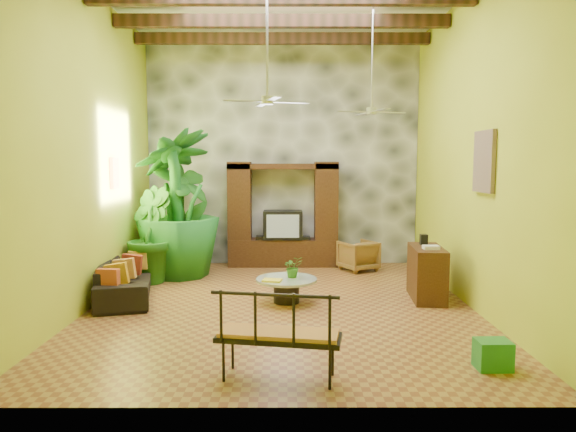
{
  "coord_description": "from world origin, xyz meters",
  "views": [
    {
      "loc": [
        0.09,
        -8.09,
        2.29
      ],
      "look_at": [
        0.11,
        0.2,
        1.42
      ],
      "focal_mm": 32.0,
      "sensor_mm": 36.0,
      "label": 1
    }
  ],
  "objects_px": {
    "wicker_armchair": "(358,256)",
    "tall_plant_a": "(184,214)",
    "ceiling_fan_back": "(372,100)",
    "tall_plant_c": "(178,204)",
    "green_bin": "(493,355)",
    "iron_bench": "(279,331)",
    "coffee_table": "(286,287)",
    "entertainment_center": "(283,223)",
    "tall_plant_b": "(148,234)",
    "side_console": "(427,273)",
    "sofa": "(125,280)",
    "ceiling_fan_front": "(267,86)"
  },
  "relations": [
    {
      "from": "wicker_armchair",
      "to": "tall_plant_a",
      "type": "height_order",
      "value": "tall_plant_a"
    },
    {
      "from": "ceiling_fan_back",
      "to": "tall_plant_c",
      "type": "distance_m",
      "value": 4.27
    },
    {
      "from": "tall_plant_c",
      "to": "green_bin",
      "type": "height_order",
      "value": "tall_plant_c"
    },
    {
      "from": "iron_bench",
      "to": "green_bin",
      "type": "xyz_separation_m",
      "value": [
        2.38,
        0.33,
        -0.39
      ]
    },
    {
      "from": "tall_plant_a",
      "to": "coffee_table",
      "type": "xyz_separation_m",
      "value": [
        2.13,
        -2.34,
        -0.96
      ]
    },
    {
      "from": "entertainment_center",
      "to": "tall_plant_b",
      "type": "xyz_separation_m",
      "value": [
        -2.56,
        -1.53,
        -0.05
      ]
    },
    {
      "from": "ceiling_fan_back",
      "to": "side_console",
      "type": "relative_size",
      "value": 1.69
    },
    {
      "from": "coffee_table",
      "to": "green_bin",
      "type": "relative_size",
      "value": 2.68
    },
    {
      "from": "wicker_armchair",
      "to": "iron_bench",
      "type": "distance_m",
      "value": 5.79
    },
    {
      "from": "coffee_table",
      "to": "tall_plant_b",
      "type": "bearing_deg",
      "value": 150.9
    },
    {
      "from": "sofa",
      "to": "wicker_armchair",
      "type": "xyz_separation_m",
      "value": [
        4.25,
        2.22,
        0.01
      ]
    },
    {
      "from": "ceiling_fan_front",
      "to": "tall_plant_a",
      "type": "relative_size",
      "value": 0.76
    },
    {
      "from": "wicker_armchair",
      "to": "sofa",
      "type": "bearing_deg",
      "value": -0.48
    },
    {
      "from": "ceiling_fan_back",
      "to": "tall_plant_b",
      "type": "bearing_deg",
      "value": 174.44
    },
    {
      "from": "coffee_table",
      "to": "side_console",
      "type": "height_order",
      "value": "side_console"
    },
    {
      "from": "ceiling_fan_back",
      "to": "green_bin",
      "type": "xyz_separation_m",
      "value": [
        0.78,
        -3.8,
        -3.24
      ]
    },
    {
      "from": "ceiling_fan_back",
      "to": "iron_bench",
      "type": "distance_m",
      "value": 5.26
    },
    {
      "from": "sofa",
      "to": "tall_plant_a",
      "type": "xyz_separation_m",
      "value": [
        0.6,
        2.06,
        0.91
      ]
    },
    {
      "from": "ceiling_fan_back",
      "to": "tall_plant_a",
      "type": "height_order",
      "value": "ceiling_fan_back"
    },
    {
      "from": "green_bin",
      "to": "tall_plant_b",
      "type": "bearing_deg",
      "value": 139.63
    },
    {
      "from": "ceiling_fan_back",
      "to": "wicker_armchair",
      "type": "xyz_separation_m",
      "value": [
        0.0,
        1.43,
        -3.08
      ]
    },
    {
      "from": "ceiling_fan_back",
      "to": "coffee_table",
      "type": "distance_m",
      "value": 3.65
    },
    {
      "from": "entertainment_center",
      "to": "tall_plant_b",
      "type": "distance_m",
      "value": 2.99
    },
    {
      "from": "sofa",
      "to": "tall_plant_c",
      "type": "relative_size",
      "value": 0.71
    },
    {
      "from": "wicker_armchair",
      "to": "tall_plant_c",
      "type": "height_order",
      "value": "tall_plant_c"
    },
    {
      "from": "wicker_armchair",
      "to": "iron_bench",
      "type": "xyz_separation_m",
      "value": [
        -1.6,
        -5.56,
        0.23
      ]
    },
    {
      "from": "iron_bench",
      "to": "green_bin",
      "type": "relative_size",
      "value": 3.66
    },
    {
      "from": "ceiling_fan_back",
      "to": "tall_plant_b",
      "type": "xyz_separation_m",
      "value": [
        -4.16,
        0.41,
        -2.48
      ]
    },
    {
      "from": "entertainment_center",
      "to": "side_console",
      "type": "bearing_deg",
      "value": -48.96
    },
    {
      "from": "tall_plant_c",
      "to": "tall_plant_a",
      "type": "bearing_deg",
      "value": 83.42
    },
    {
      "from": "sofa",
      "to": "iron_bench",
      "type": "relative_size",
      "value": 1.53
    },
    {
      "from": "entertainment_center",
      "to": "side_console",
      "type": "xyz_separation_m",
      "value": [
        2.43,
        -2.8,
        -0.52
      ]
    },
    {
      "from": "ceiling_fan_back",
      "to": "wicker_armchair",
      "type": "relative_size",
      "value": 2.66
    },
    {
      "from": "entertainment_center",
      "to": "sofa",
      "type": "xyz_separation_m",
      "value": [
        -2.65,
        -2.73,
        -0.66
      ]
    },
    {
      "from": "ceiling_fan_front",
      "to": "tall_plant_c",
      "type": "distance_m",
      "value": 3.69
    },
    {
      "from": "wicker_armchair",
      "to": "coffee_table",
      "type": "height_order",
      "value": "wicker_armchair"
    },
    {
      "from": "entertainment_center",
      "to": "ceiling_fan_front",
      "type": "distance_m",
      "value": 4.3
    },
    {
      "from": "coffee_table",
      "to": "ceiling_fan_front",
      "type": "bearing_deg",
      "value": -117.82
    },
    {
      "from": "sofa",
      "to": "tall_plant_b",
      "type": "xyz_separation_m",
      "value": [
        0.09,
        1.2,
        0.61
      ]
    },
    {
      "from": "tall_plant_a",
      "to": "iron_bench",
      "type": "height_order",
      "value": "tall_plant_a"
    },
    {
      "from": "wicker_armchair",
      "to": "coffee_table",
      "type": "relative_size",
      "value": 0.7
    },
    {
      "from": "tall_plant_b",
      "to": "tall_plant_a",
      "type": "bearing_deg",
      "value": 59.48
    },
    {
      "from": "sofa",
      "to": "iron_bench",
      "type": "xyz_separation_m",
      "value": [
        2.65,
        -3.33,
        0.25
      ]
    },
    {
      "from": "ceiling_fan_back",
      "to": "tall_plant_a",
      "type": "xyz_separation_m",
      "value": [
        -3.65,
        1.27,
        -2.18
      ]
    },
    {
      "from": "entertainment_center",
      "to": "tall_plant_c",
      "type": "bearing_deg",
      "value": -153.97
    },
    {
      "from": "entertainment_center",
      "to": "green_bin",
      "type": "height_order",
      "value": "entertainment_center"
    },
    {
      "from": "tall_plant_b",
      "to": "green_bin",
      "type": "bearing_deg",
      "value": -40.37
    },
    {
      "from": "wicker_armchair",
      "to": "tall_plant_a",
      "type": "relative_size",
      "value": 0.29
    },
    {
      "from": "ceiling_fan_back",
      "to": "iron_bench",
      "type": "relative_size",
      "value": 1.36
    },
    {
      "from": "wicker_armchair",
      "to": "tall_plant_b",
      "type": "bearing_deg",
      "value": -14.25
    }
  ]
}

